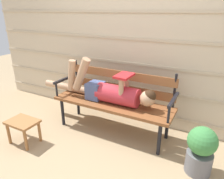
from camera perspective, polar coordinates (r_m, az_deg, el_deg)
name	(u,v)px	position (r m, az deg, el deg)	size (l,w,h in m)	color
ground_plane	(105,138)	(2.78, -1.93, -13.28)	(12.00, 12.00, 0.00)	tan
house_siding	(129,38)	(2.92, 4.65, 14.09)	(5.08, 0.08, 2.43)	beige
park_bench	(114,97)	(2.75, 0.68, -2.19)	(1.61, 0.49, 0.87)	brown
reclining_person	(107,90)	(2.68, -1.31, -0.27)	(1.78, 0.26, 0.58)	#B72D38
footstool	(23,125)	(2.80, -23.55, -9.15)	(0.38, 0.27, 0.31)	#9E6638
potted_plant	(201,150)	(2.31, 23.50, -15.09)	(0.29, 0.29, 0.52)	slate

